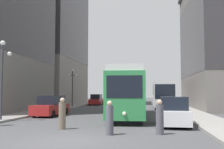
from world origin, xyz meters
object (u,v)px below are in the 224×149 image
object	(u,v)px
transit_bus	(163,94)
pedestrian_on_sidewalk	(160,118)
streetcar	(128,92)
parked_car_left_mid	(51,106)
parked_car_left_near	(96,100)
lamp_post_left_far	(73,82)
parked_car_right_far	(174,112)
pedestrian_crossing_near	(62,115)
lamp_post_left_near	(2,68)
pedestrian_crossing_far	(110,119)

from	to	relation	value
transit_bus	pedestrian_on_sidewalk	bearing A→B (deg)	-93.03
streetcar	pedestrian_on_sidewalk	size ratio (longest dim) A/B	8.40
streetcar	parked_car_left_mid	bearing A→B (deg)	-179.66
streetcar	parked_car_left_near	world-z (taller)	streetcar
lamp_post_left_far	pedestrian_on_sidewalk	bearing A→B (deg)	-64.14
transit_bus	lamp_post_left_far	size ratio (longest dim) A/B	2.15
parked_car_right_far	lamp_post_left_far	bearing A→B (deg)	-55.21
parked_car_left_mid	pedestrian_crossing_near	world-z (taller)	parked_car_left_mid
pedestrian_crossing_near	pedestrian_on_sidewalk	world-z (taller)	pedestrian_crossing_near
pedestrian_crossing_near	lamp_post_left_far	world-z (taller)	lamp_post_left_far
streetcar	parked_car_left_near	bearing A→B (deg)	105.87
transit_bus	parked_car_right_far	bearing A→B (deg)	-90.67
pedestrian_on_sidewalk	lamp_post_left_near	bearing A→B (deg)	112.19
parked_car_left_near	parked_car_right_far	xyz separation A→B (m)	(10.24, -27.14, 0.00)
transit_bus	parked_car_left_near	bearing A→B (deg)	145.08
parked_car_left_mid	parked_car_right_far	bearing A→B (deg)	-26.56
streetcar	transit_bus	distance (m)	13.88
streetcar	transit_bus	xyz separation A→B (m)	(3.76, 13.36, -0.15)
parked_car_left_near	lamp_post_left_far	bearing A→B (deg)	-102.85
pedestrian_on_sidewalk	parked_car_left_near	bearing A→B (deg)	60.90
transit_bus	parked_car_left_near	size ratio (longest dim) A/B	2.69
pedestrian_crossing_near	pedestrian_crossing_far	world-z (taller)	pedestrian_crossing_near
parked_car_right_far	lamp_post_left_near	size ratio (longest dim) A/B	0.78
transit_bus	lamp_post_left_far	distance (m)	12.69
streetcar	lamp_post_left_near	size ratio (longest dim) A/B	2.52
pedestrian_crossing_far	pedestrian_on_sidewalk	bearing A→B (deg)	127.61
pedestrian_crossing_near	pedestrian_on_sidewalk	size ratio (longest dim) A/B	1.04
pedestrian_crossing_far	pedestrian_on_sidewalk	world-z (taller)	pedestrian_on_sidewalk
parked_car_left_near	pedestrian_crossing_near	bearing A→B (deg)	-82.08
pedestrian_crossing_near	streetcar	bearing A→B (deg)	-150.83
parked_car_left_mid	streetcar	bearing A→B (deg)	5.83
pedestrian_crossing_far	parked_car_right_far	bearing A→B (deg)	166.61
pedestrian_on_sidewalk	lamp_post_left_far	bearing A→B (deg)	70.13
parked_car_right_far	lamp_post_left_far	distance (m)	22.92
streetcar	parked_car_right_far	distance (m)	7.12
transit_bus	parked_car_left_mid	xyz separation A→B (m)	(-10.67, -13.69, -1.10)
transit_bus	pedestrian_on_sidewalk	distance (m)	23.27
pedestrian_on_sidewalk	streetcar	bearing A→B (deg)	57.40
parked_car_left_near	lamp_post_left_near	size ratio (longest dim) A/B	0.74
lamp_post_left_far	pedestrian_crossing_far	bearing A→B (deg)	-69.71
parked_car_left_mid	lamp_post_left_far	size ratio (longest dim) A/B	0.93
pedestrian_on_sidewalk	lamp_post_left_far	size ratio (longest dim) A/B	0.32
lamp_post_left_near	pedestrian_on_sidewalk	bearing A→B (deg)	-22.08
lamp_post_left_near	lamp_post_left_far	world-z (taller)	lamp_post_left_near
parked_car_right_far	pedestrian_crossing_far	xyz separation A→B (m)	(-3.49, -4.14, -0.06)
streetcar	pedestrian_on_sidewalk	distance (m)	10.18
pedestrian_crossing_far	streetcar	bearing A→B (deg)	-154.14
streetcar	lamp_post_left_far	world-z (taller)	lamp_post_left_far
streetcar	lamp_post_left_far	size ratio (longest dim) A/B	2.73
transit_bus	pedestrian_crossing_far	distance (m)	24.02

